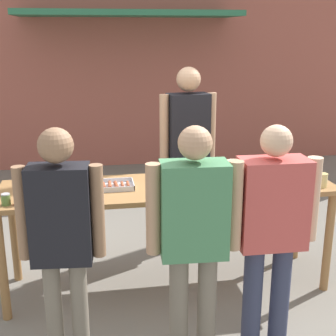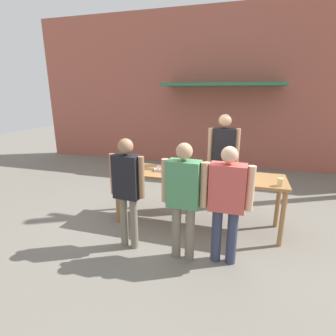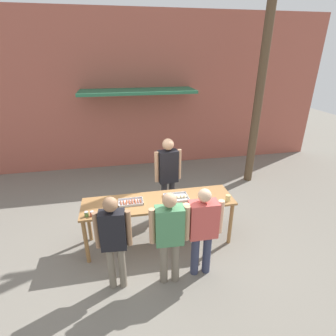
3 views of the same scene
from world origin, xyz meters
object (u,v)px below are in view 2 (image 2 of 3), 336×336
food_tray_buns (219,174)px  person_customer_waiting_in_line (184,193)px  person_customer_holding_hotdog (127,184)px  condiment_jar_mustard (121,169)px  person_server_behind_table (223,153)px  food_tray_sausages (168,170)px  condiment_jar_ketchup (126,170)px  person_customer_with_cup (227,197)px  beer_cup (280,182)px

food_tray_buns → person_customer_waiting_in_line: bearing=-108.8°
person_customer_holding_hotdog → person_customer_waiting_in_line: person_customer_holding_hotdog is taller
condiment_jar_mustard → person_server_behind_table: person_server_behind_table is taller
food_tray_sausages → condiment_jar_ketchup: condiment_jar_ketchup is taller
condiment_jar_mustard → person_customer_holding_hotdog: (0.43, -0.68, 0.01)m
condiment_jar_mustard → person_customer_with_cup: bearing=-20.0°
beer_cup → person_server_behind_table: person_server_behind_table is taller
person_customer_holding_hotdog → beer_cup: bearing=-156.5°
beer_cup → person_customer_with_cup: person_customer_with_cup is taller
food_tray_buns → condiment_jar_mustard: 1.62m
person_customer_holding_hotdog → person_customer_waiting_in_line: bearing=-178.4°
beer_cup → condiment_jar_ketchup: bearing=-179.6°
person_customer_waiting_in_line → food_tray_buns: bearing=-105.8°
condiment_jar_ketchup → person_customer_waiting_in_line: (1.16, -0.72, -0.01)m
person_server_behind_table → beer_cup: bearing=-56.9°
condiment_jar_ketchup → beer_cup: 2.39m
food_tray_buns → condiment_jar_ketchup: condiment_jar_ketchup is taller
condiment_jar_ketchup → person_customer_waiting_in_line: bearing=-31.9°
condiment_jar_ketchup → beer_cup: beer_cup is taller
person_customer_holding_hotdog → person_customer_with_cup: (1.36, 0.03, -0.04)m
person_server_behind_table → person_customer_with_cup: bearing=-90.4°
beer_cup → person_server_behind_table: bearing=130.3°
food_tray_buns → person_customer_waiting_in_line: person_customer_waiting_in_line is taller
condiment_jar_ketchup → beer_cup: size_ratio=0.76×
person_server_behind_table → person_customer_waiting_in_line: size_ratio=1.13×
beer_cup → food_tray_sausages: bearing=171.4°
condiment_jar_mustard → condiment_jar_ketchup: bearing=-2.9°
person_customer_holding_hotdog → condiment_jar_ketchup: bearing=-58.3°
condiment_jar_ketchup → person_customer_with_cup: (1.70, -0.65, -0.03)m
person_customer_waiting_in_line → condiment_jar_mustard: bearing=-27.2°
food_tray_sausages → beer_cup: bearing=-8.6°
food_tray_sausages → person_customer_with_cup: 1.40m
condiment_jar_mustard → person_customer_holding_hotdog: bearing=-57.4°
food_tray_buns → person_customer_with_cup: person_customer_with_cup is taller
condiment_jar_ketchup → person_customer_holding_hotdog: 0.76m
person_customer_with_cup → person_customer_waiting_in_line: size_ratio=0.98×
food_tray_buns → person_customer_with_cup: (0.20, -0.93, -0.01)m
condiment_jar_ketchup → person_customer_waiting_in_line: size_ratio=0.05×
condiment_jar_mustard → person_customer_holding_hotdog: size_ratio=0.05×
condiment_jar_ketchup → food_tray_sausages: bearing=23.2°
person_customer_holding_hotdog → food_tray_buns: bearing=-135.6°
person_customer_with_cup → person_customer_waiting_in_line: (-0.54, -0.07, 0.02)m
food_tray_sausages → food_tray_buns: food_tray_buns is taller
beer_cup → person_customer_with_cup: size_ratio=0.07×
food_tray_buns → food_tray_sausages: bearing=-179.9°
food_tray_sausages → person_server_behind_table: person_server_behind_table is taller
person_customer_holding_hotdog → person_server_behind_table: bearing=-118.4°
person_server_behind_table → food_tray_sausages: bearing=-143.5°
condiment_jar_ketchup → person_customer_holding_hotdog: (0.34, -0.68, 0.01)m
condiment_jar_mustard → beer_cup: bearing=0.3°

